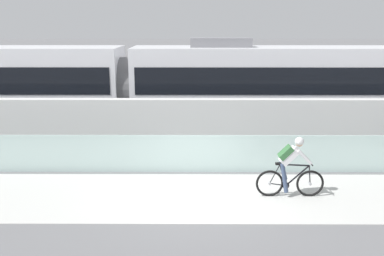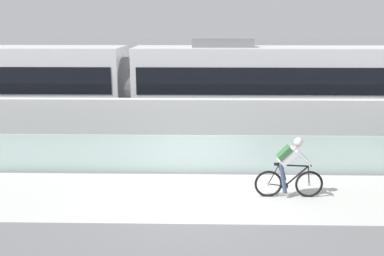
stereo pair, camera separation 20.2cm
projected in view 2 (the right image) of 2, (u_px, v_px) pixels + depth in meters
name	position (u px, v px, depth m)	size (l,w,h in m)	color
ground_plane	(195.00, 196.00, 11.14)	(200.00, 200.00, 0.00)	slate
bike_path_deck	(195.00, 196.00, 11.14)	(32.00, 3.20, 0.01)	beige
glass_parapet	(195.00, 154.00, 12.79)	(32.00, 0.05, 1.15)	#ADC6C1
concrete_barrier_wall	(196.00, 127.00, 14.44)	(32.00, 0.36, 1.92)	silver
tram_rail_near	(197.00, 135.00, 17.08)	(32.00, 0.08, 0.01)	#595654
tram_rail_far	(197.00, 126.00, 18.47)	(32.00, 0.08, 0.01)	#595654
tram	(129.00, 86.00, 17.37)	(22.56, 2.54, 3.81)	silver
cyclist_on_bike	(289.00, 168.00, 10.89)	(1.77, 0.58, 1.61)	black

